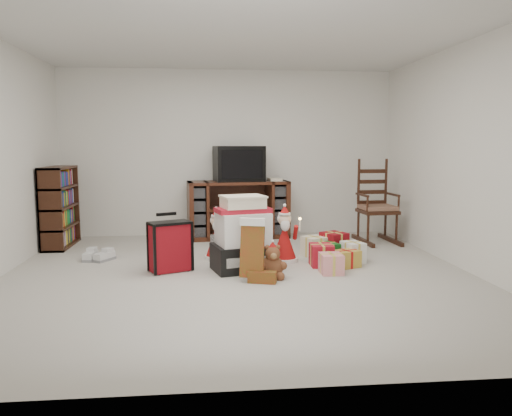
{
  "coord_description": "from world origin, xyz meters",
  "views": [
    {
      "loc": [
        -0.32,
        -5.15,
        1.38
      ],
      "look_at": [
        0.24,
        0.6,
        0.65
      ],
      "focal_mm": 35.0,
      "sensor_mm": 36.0,
      "label": 1
    }
  ],
  "objects_px": {
    "red_suitcase": "(170,246)",
    "santa_figurine": "(284,240)",
    "gift_pile": "(243,238)",
    "teddy_bear": "(272,264)",
    "tv_stand": "(238,209)",
    "rocking_chair": "(376,212)",
    "sneaker_pair": "(97,256)",
    "crt_television": "(239,164)",
    "mrs_claus_figurine": "(217,239)",
    "gift_cluster": "(333,252)",
    "bookshelf": "(60,208)"
  },
  "relations": [
    {
      "from": "teddy_bear",
      "to": "gift_cluster",
      "type": "xyz_separation_m",
      "value": [
        0.8,
        0.61,
        -0.03
      ]
    },
    {
      "from": "tv_stand",
      "to": "rocking_chair",
      "type": "bearing_deg",
      "value": -20.48
    },
    {
      "from": "bookshelf",
      "to": "sneaker_pair",
      "type": "height_order",
      "value": "bookshelf"
    },
    {
      "from": "sneaker_pair",
      "to": "tv_stand",
      "type": "bearing_deg",
      "value": 52.49
    },
    {
      "from": "red_suitcase",
      "to": "gift_cluster",
      "type": "distance_m",
      "value": 1.9
    },
    {
      "from": "gift_pile",
      "to": "red_suitcase",
      "type": "distance_m",
      "value": 0.8
    },
    {
      "from": "tv_stand",
      "to": "sneaker_pair",
      "type": "height_order",
      "value": "tv_stand"
    },
    {
      "from": "mrs_claus_figurine",
      "to": "sneaker_pair",
      "type": "relative_size",
      "value": 1.63
    },
    {
      "from": "gift_cluster",
      "to": "mrs_claus_figurine",
      "type": "bearing_deg",
      "value": 165.74
    },
    {
      "from": "rocking_chair",
      "to": "mrs_claus_figurine",
      "type": "bearing_deg",
      "value": -162.49
    },
    {
      "from": "tv_stand",
      "to": "red_suitcase",
      "type": "relative_size",
      "value": 2.37
    },
    {
      "from": "gift_pile",
      "to": "tv_stand",
      "type": "bearing_deg",
      "value": 73.65
    },
    {
      "from": "santa_figurine",
      "to": "sneaker_pair",
      "type": "xyz_separation_m",
      "value": [
        -2.23,
        0.26,
        -0.21
      ]
    },
    {
      "from": "red_suitcase",
      "to": "mrs_claus_figurine",
      "type": "relative_size",
      "value": 1.04
    },
    {
      "from": "rocking_chair",
      "to": "gift_pile",
      "type": "bearing_deg",
      "value": -147.19
    },
    {
      "from": "gift_pile",
      "to": "mrs_claus_figurine",
      "type": "xyz_separation_m",
      "value": [
        -0.28,
        0.6,
        -0.12
      ]
    },
    {
      "from": "mrs_claus_figurine",
      "to": "gift_cluster",
      "type": "height_order",
      "value": "mrs_claus_figurine"
    },
    {
      "from": "crt_television",
      "to": "rocking_chair",
      "type": "bearing_deg",
      "value": -22.25
    },
    {
      "from": "bookshelf",
      "to": "sneaker_pair",
      "type": "bearing_deg",
      "value": -53.72
    },
    {
      "from": "red_suitcase",
      "to": "tv_stand",
      "type": "bearing_deg",
      "value": 41.61
    },
    {
      "from": "tv_stand",
      "to": "red_suitcase",
      "type": "height_order",
      "value": "tv_stand"
    },
    {
      "from": "mrs_claus_figurine",
      "to": "red_suitcase",
      "type": "bearing_deg",
      "value": -131.7
    },
    {
      "from": "red_suitcase",
      "to": "gift_cluster",
      "type": "xyz_separation_m",
      "value": [
        1.88,
        0.23,
        -0.15
      ]
    },
    {
      "from": "tv_stand",
      "to": "teddy_bear",
      "type": "height_order",
      "value": "tv_stand"
    },
    {
      "from": "crt_television",
      "to": "mrs_claus_figurine",
      "type": "bearing_deg",
      "value": -112.84
    },
    {
      "from": "bookshelf",
      "to": "red_suitcase",
      "type": "xyz_separation_m",
      "value": [
        1.59,
        -1.54,
        -0.24
      ]
    },
    {
      "from": "bookshelf",
      "to": "gift_pile",
      "type": "height_order",
      "value": "bookshelf"
    },
    {
      "from": "tv_stand",
      "to": "gift_cluster",
      "type": "bearing_deg",
      "value": -65.59
    },
    {
      "from": "santa_figurine",
      "to": "tv_stand",
      "type": "bearing_deg",
      "value": 105.8
    },
    {
      "from": "gift_pile",
      "to": "santa_figurine",
      "type": "height_order",
      "value": "gift_pile"
    },
    {
      "from": "sneaker_pair",
      "to": "bookshelf",
      "type": "bearing_deg",
      "value": 141.85
    },
    {
      "from": "rocking_chair",
      "to": "sneaker_pair",
      "type": "xyz_separation_m",
      "value": [
        -3.72,
        -0.84,
        -0.37
      ]
    },
    {
      "from": "gift_pile",
      "to": "red_suitcase",
      "type": "bearing_deg",
      "value": 164.29
    },
    {
      "from": "santa_figurine",
      "to": "gift_cluster",
      "type": "height_order",
      "value": "santa_figurine"
    },
    {
      "from": "gift_pile",
      "to": "teddy_bear",
      "type": "bearing_deg",
      "value": -66.58
    },
    {
      "from": "tv_stand",
      "to": "crt_television",
      "type": "bearing_deg",
      "value": -53.99
    },
    {
      "from": "tv_stand",
      "to": "sneaker_pair",
      "type": "bearing_deg",
      "value": -149.19
    },
    {
      "from": "bookshelf",
      "to": "gift_pile",
      "type": "relative_size",
      "value": 1.34
    },
    {
      "from": "santa_figurine",
      "to": "crt_television",
      "type": "distance_m",
      "value": 1.85
    },
    {
      "from": "red_suitcase",
      "to": "gift_pile",
      "type": "bearing_deg",
      "value": -25.9
    },
    {
      "from": "mrs_claus_figurine",
      "to": "crt_television",
      "type": "xyz_separation_m",
      "value": [
        0.36,
        1.36,
        0.87
      ]
    },
    {
      "from": "tv_stand",
      "to": "bookshelf",
      "type": "distance_m",
      "value": 2.49
    },
    {
      "from": "gift_pile",
      "to": "teddy_bear",
      "type": "relative_size",
      "value": 2.34
    },
    {
      "from": "red_suitcase",
      "to": "santa_figurine",
      "type": "xyz_separation_m",
      "value": [
        1.32,
        0.36,
        -0.02
      ]
    },
    {
      "from": "red_suitcase",
      "to": "sneaker_pair",
      "type": "relative_size",
      "value": 1.7
    },
    {
      "from": "rocking_chair",
      "to": "mrs_claus_figurine",
      "type": "distance_m",
      "value": 2.46
    },
    {
      "from": "bookshelf",
      "to": "teddy_bear",
      "type": "bearing_deg",
      "value": -35.75
    },
    {
      "from": "gift_pile",
      "to": "gift_cluster",
      "type": "height_order",
      "value": "gift_pile"
    },
    {
      "from": "tv_stand",
      "to": "teddy_bear",
      "type": "xyz_separation_m",
      "value": [
        0.21,
        -2.34,
        -0.27
      ]
    },
    {
      "from": "mrs_claus_figurine",
      "to": "tv_stand",
      "type": "bearing_deg",
      "value": 75.83
    }
  ]
}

